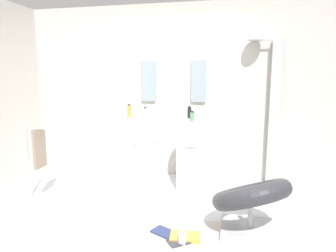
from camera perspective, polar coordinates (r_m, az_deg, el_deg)
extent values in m
cube|color=silver|center=(3.43, -4.66, -17.66)|extent=(4.80, 3.60, 0.04)
cube|color=beige|center=(4.66, 1.12, 6.51)|extent=(4.80, 0.10, 2.60)
cube|color=white|center=(4.40, -5.29, -6.73)|extent=(0.40, 0.40, 0.63)
cylinder|color=white|center=(4.29, -5.38, -0.61)|extent=(0.47, 0.47, 0.32)
cylinder|color=#B7BABF|center=(4.38, -4.91, 2.39)|extent=(0.02, 0.02, 0.10)
cube|color=white|center=(4.24, 4.79, -7.37)|extent=(0.40, 0.40, 0.63)
cylinder|color=white|center=(4.12, 4.88, -1.02)|extent=(0.47, 0.47, 0.32)
cylinder|color=#B7BABF|center=(4.22, 5.15, 2.11)|extent=(0.02, 0.02, 0.10)
cube|color=#8C9EA8|center=(4.68, -3.73, 8.48)|extent=(0.22, 0.03, 0.62)
cube|color=#8C9EA8|center=(4.52, 5.80, 8.42)|extent=(0.22, 0.03, 0.62)
cube|color=#B7BABF|center=(4.50, 19.47, 2.35)|extent=(0.14, 0.08, 2.05)
cylinder|color=#B7BABF|center=(4.47, 18.26, 15.30)|extent=(0.30, 0.02, 0.02)
cylinder|color=#B7BABF|center=(4.42, 16.29, 15.45)|extent=(0.24, 0.24, 0.02)
cube|color=#B7BABF|center=(3.27, 15.20, -18.46)|extent=(0.56, 0.50, 0.06)
cylinder|color=#B7BABF|center=(3.19, 15.33, -15.75)|extent=(0.05, 0.05, 0.34)
torus|color=#333338|center=(3.11, 15.50, -12.41)|extent=(1.11, 1.11, 0.49)
cylinder|color=#B7BABF|center=(4.23, -25.04, -6.04)|extent=(0.03, 0.03, 0.95)
cylinder|color=#B7BABF|center=(4.04, -23.43, -0.46)|extent=(0.36, 0.02, 0.02)
cube|color=gray|center=(4.08, -23.20, -3.91)|extent=(0.04, 0.22, 0.50)
cube|color=beige|center=(3.13, 0.30, -19.91)|extent=(1.04, 0.71, 0.01)
cube|color=gold|center=(3.06, 3.27, -20.25)|extent=(0.31, 0.22, 0.03)
cube|color=#38383D|center=(3.01, 2.54, -20.92)|extent=(0.30, 0.27, 0.02)
cube|color=navy|center=(3.14, -0.75, -19.51)|extent=(0.29, 0.25, 0.02)
cylinder|color=white|center=(2.96, 2.70, -20.52)|extent=(0.08, 0.08, 0.11)
cylinder|color=white|center=(4.15, -4.32, 2.33)|extent=(0.06, 0.06, 0.15)
cylinder|color=black|center=(4.14, -4.33, 3.47)|extent=(0.03, 0.03, 0.02)
cylinder|color=black|center=(4.24, 4.08, 2.52)|extent=(0.05, 0.05, 0.15)
cylinder|color=black|center=(4.23, 4.10, 3.68)|extent=(0.03, 0.03, 0.02)
cylinder|color=#C68C38|center=(4.31, -7.36, 2.74)|extent=(0.06, 0.06, 0.18)
cylinder|color=black|center=(4.30, -7.39, 4.03)|extent=(0.03, 0.03, 0.02)
cylinder|color=#59996B|center=(3.93, 4.63, 1.73)|extent=(0.06, 0.06, 0.12)
cylinder|color=black|center=(3.92, 4.65, 2.74)|extent=(0.03, 0.03, 0.02)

